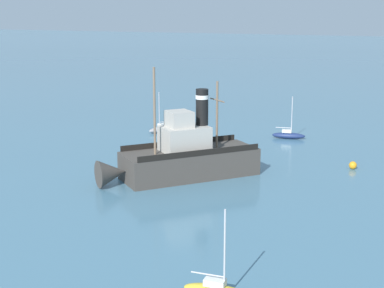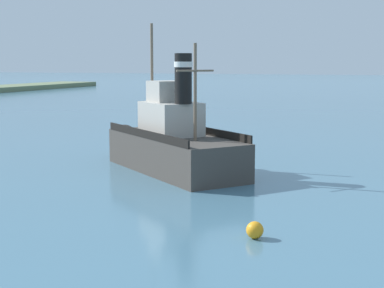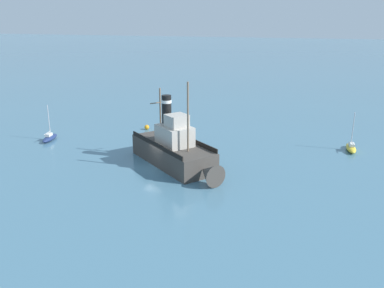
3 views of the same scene
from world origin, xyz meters
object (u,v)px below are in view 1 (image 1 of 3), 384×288
sailboat_navy (288,135)px  sailboat_grey (161,129)px  old_tugboat (183,157)px  mooring_buoy (353,165)px

sailboat_navy → sailboat_grey: bearing=11.6°
old_tugboat → sailboat_navy: 20.12m
old_tugboat → sailboat_navy: bearing=-100.9°
sailboat_grey → mooring_buoy: 25.40m
sailboat_navy → mooring_buoy: bearing=131.8°
old_tugboat → sailboat_grey: old_tugboat is taller
sailboat_grey → sailboat_navy: size_ratio=1.00×
old_tugboat → mooring_buoy: size_ratio=18.28×
old_tugboat → sailboat_grey: 20.13m
old_tugboat → mooring_buoy: old_tugboat is taller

